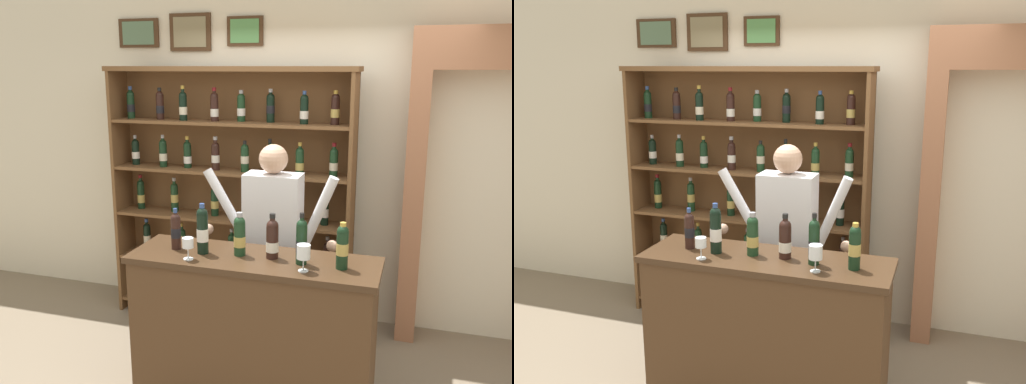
{
  "view_description": "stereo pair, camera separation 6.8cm",
  "coord_description": "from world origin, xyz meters",
  "views": [
    {
      "loc": [
        0.91,
        -3.02,
        2.19
      ],
      "look_at": [
        -0.15,
        0.36,
        1.35
      ],
      "focal_mm": 37.71,
      "sensor_mm": 36.0,
      "label": 1
    },
    {
      "loc": [
        0.98,
        -3.0,
        2.19
      ],
      "look_at": [
        -0.15,
        0.36,
        1.35
      ],
      "focal_mm": 37.71,
      "sensor_mm": 36.0,
      "label": 2
    }
  ],
  "objects": [
    {
      "name": "wine_shelf",
      "position": [
        -0.62,
        1.15,
        1.16
      ],
      "size": [
        2.11,
        0.33,
        2.18
      ],
      "color": "brown",
      "rests_on": "ground"
    },
    {
      "name": "wine_glass_left",
      "position": [
        -0.43,
        -0.15,
        1.12
      ],
      "size": [
        0.07,
        0.07,
        0.14
      ],
      "color": "silver",
      "rests_on": "tasting_counter"
    },
    {
      "name": "tasting_bottle_brunello",
      "position": [
        -0.59,
        0.01,
        1.15
      ],
      "size": [
        0.07,
        0.07,
        0.27
      ],
      "color": "black",
      "rests_on": "tasting_counter"
    },
    {
      "name": "wine_glass_spare",
      "position": [
        0.29,
        -0.13,
        1.13
      ],
      "size": [
        0.08,
        0.08,
        0.16
      ],
      "color": "silver",
      "rests_on": "tasting_counter"
    },
    {
      "name": "tasting_counter",
      "position": [
        -0.06,
        -0.0,
        0.51
      ],
      "size": [
        1.57,
        0.51,
        1.02
      ],
      "color": "#4C331E",
      "rests_on": "ground"
    },
    {
      "name": "tasting_bottle_super_tuscan",
      "position": [
        -0.15,
        0.02,
        1.15
      ],
      "size": [
        0.08,
        0.08,
        0.28
      ],
      "color": "#19381E",
      "rests_on": "tasting_counter"
    },
    {
      "name": "back_wall",
      "position": [
        -0.0,
        1.51,
        1.59
      ],
      "size": [
        12.0,
        0.19,
        3.17
      ],
      "color": "beige",
      "rests_on": "ground"
    },
    {
      "name": "archway_doorway",
      "position": [
        1.44,
        1.38,
        1.4
      ],
      "size": [
        1.31,
        0.45,
        2.47
      ],
      "color": "#9E6647",
      "rests_on": "ground"
    },
    {
      "name": "tasting_bottle_riserva",
      "position": [
        0.06,
        0.03,
        1.15
      ],
      "size": [
        0.08,
        0.08,
        0.29
      ],
      "color": "black",
      "rests_on": "tasting_counter"
    },
    {
      "name": "tasting_bottle_chianti",
      "position": [
        0.25,
        -0.02,
        1.16
      ],
      "size": [
        0.07,
        0.07,
        0.32
      ],
      "color": "black",
      "rests_on": "tasting_counter"
    },
    {
      "name": "tasting_bottle_vin_santo",
      "position": [
        0.5,
        -0.02,
        1.16
      ],
      "size": [
        0.07,
        0.07,
        0.28
      ],
      "color": "black",
      "rests_on": "tasting_counter"
    },
    {
      "name": "tasting_bottle_rosso",
      "position": [
        -0.39,
        -0.02,
        1.18
      ],
      "size": [
        0.07,
        0.07,
        0.33
      ],
      "color": "black",
      "rests_on": "tasting_counter"
    },
    {
      "name": "shopkeeper",
      "position": [
        -0.08,
        0.51,
        1.02
      ],
      "size": [
        1.01,
        0.22,
        1.66
      ],
      "color": "#2D3347",
      "rests_on": "ground"
    }
  ]
}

